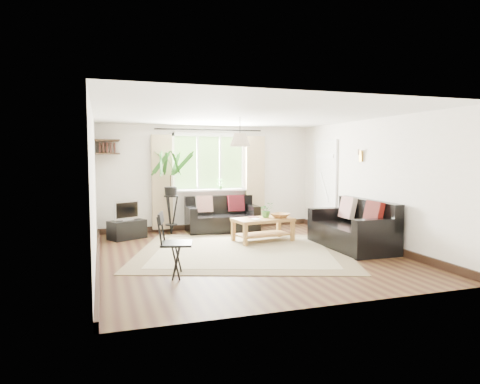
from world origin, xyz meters
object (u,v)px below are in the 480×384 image
object	(u,v)px
sofa_back	(222,215)
tv_stand	(127,230)
palm_stand	(171,192)
folding_chair	(177,245)
sofa_right	(351,225)
coffee_table	(263,230)

from	to	relation	value
sofa_back	tv_stand	xyz separation A→B (m)	(-2.10, -0.25, -0.18)
sofa_back	tv_stand	bearing A→B (deg)	-171.31
tv_stand	palm_stand	distance (m)	1.23
sofa_back	tv_stand	distance (m)	2.12
palm_stand	folding_chair	xyz separation A→B (m)	(-0.45, -3.36, -0.46)
tv_stand	folding_chair	size ratio (longest dim) A/B	0.78
tv_stand	folding_chair	world-z (taller)	folding_chair
sofa_right	palm_stand	size ratio (longest dim) A/B	0.98
tv_stand	folding_chair	xyz separation A→B (m)	(0.51, -3.07, 0.26)
sofa_right	coffee_table	xyz separation A→B (m)	(-1.35, 1.05, -0.19)
palm_stand	folding_chair	world-z (taller)	palm_stand
sofa_right	palm_stand	world-z (taller)	palm_stand
palm_stand	folding_chair	distance (m)	3.42
coffee_table	palm_stand	bearing A→B (deg)	138.14
palm_stand	sofa_right	bearing A→B (deg)	-40.11
coffee_table	palm_stand	size ratio (longest dim) A/B	0.63
sofa_back	palm_stand	bearing A→B (deg)	179.83
coffee_table	folding_chair	size ratio (longest dim) A/B	1.27
tv_stand	palm_stand	world-z (taller)	palm_stand
coffee_table	tv_stand	world-z (taller)	coffee_table
sofa_back	sofa_right	size ratio (longest dim) A/B	0.88
palm_stand	folding_chair	size ratio (longest dim) A/B	2.00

